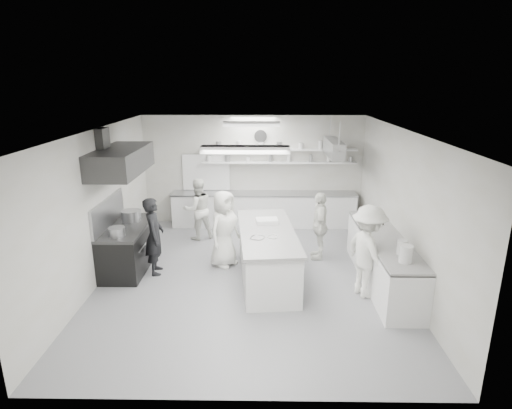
{
  "coord_description": "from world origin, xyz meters",
  "views": [
    {
      "loc": [
        0.25,
        -7.91,
        3.93
      ],
      "look_at": [
        0.12,
        0.6,
        1.38
      ],
      "focal_mm": 29.56,
      "sensor_mm": 36.0,
      "label": 1
    }
  ],
  "objects_px": {
    "back_counter": "(264,210)",
    "right_counter": "(383,261)",
    "prep_island": "(267,256)",
    "cook_stove": "(154,236)",
    "stove": "(129,248)",
    "cook_back": "(198,209)"
  },
  "relations": [
    {
      "from": "stove",
      "to": "right_counter",
      "type": "xyz_separation_m",
      "value": [
        5.25,
        -0.6,
        0.02
      ]
    },
    {
      "from": "stove",
      "to": "prep_island",
      "type": "relative_size",
      "value": 0.67
    },
    {
      "from": "right_counter",
      "to": "cook_back",
      "type": "xyz_separation_m",
      "value": [
        -4.02,
        2.37,
        0.31
      ]
    },
    {
      "from": "back_counter",
      "to": "prep_island",
      "type": "distance_m",
      "value": 3.24
    },
    {
      "from": "stove",
      "to": "cook_back",
      "type": "distance_m",
      "value": 2.19
    },
    {
      "from": "back_counter",
      "to": "cook_back",
      "type": "relative_size",
      "value": 3.19
    },
    {
      "from": "back_counter",
      "to": "right_counter",
      "type": "distance_m",
      "value": 4.13
    },
    {
      "from": "cook_stove",
      "to": "back_counter",
      "type": "bearing_deg",
      "value": -46.13
    },
    {
      "from": "right_counter",
      "to": "cook_back",
      "type": "bearing_deg",
      "value": 149.42
    },
    {
      "from": "prep_island",
      "to": "back_counter",
      "type": "bearing_deg",
      "value": 85.62
    },
    {
      "from": "right_counter",
      "to": "prep_island",
      "type": "distance_m",
      "value": 2.3
    },
    {
      "from": "cook_back",
      "to": "stove",
      "type": "bearing_deg",
      "value": 28.44
    },
    {
      "from": "cook_back",
      "to": "back_counter",
      "type": "bearing_deg",
      "value": -175.17
    },
    {
      "from": "prep_island",
      "to": "cook_stove",
      "type": "height_order",
      "value": "cook_stove"
    },
    {
      "from": "stove",
      "to": "back_counter",
      "type": "height_order",
      "value": "back_counter"
    },
    {
      "from": "cook_stove",
      "to": "cook_back",
      "type": "relative_size",
      "value": 1.04
    },
    {
      "from": "stove",
      "to": "right_counter",
      "type": "bearing_deg",
      "value": -6.52
    },
    {
      "from": "back_counter",
      "to": "cook_back",
      "type": "xyz_separation_m",
      "value": [
        -1.67,
        -1.03,
        0.32
      ]
    },
    {
      "from": "right_counter",
      "to": "cook_back",
      "type": "relative_size",
      "value": 2.1
    },
    {
      "from": "prep_island",
      "to": "cook_stove",
      "type": "xyz_separation_m",
      "value": [
        -2.33,
        0.22,
        0.32
      ]
    },
    {
      "from": "stove",
      "to": "cook_stove",
      "type": "bearing_deg",
      "value": -18.97
    },
    {
      "from": "cook_back",
      "to": "cook_stove",
      "type": "bearing_deg",
      "value": 46.3
    }
  ]
}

